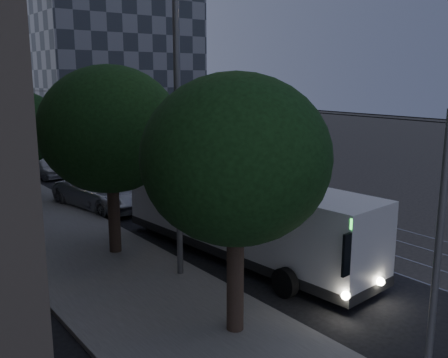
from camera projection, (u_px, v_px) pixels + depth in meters
ground at (277, 234)px, 21.09m from camera, size 120.00×120.00×0.00m
tram_rails at (121, 163)px, 38.15m from camera, size 4.52×90.00×0.02m
overhead_wires at (16, 123)px, 33.02m from camera, size 2.23×90.00×6.00m
building_distant_right at (109, 37)px, 72.18m from camera, size 22.00×18.00×24.00m
trolleybus at (238, 214)px, 18.33m from camera, size 3.30×11.48×5.63m
pickup_silver at (102, 192)px, 25.15m from camera, size 3.74×6.19×1.61m
car_white_a at (45, 167)px, 32.83m from camera, size 2.14×4.14×1.35m
car_white_b at (46, 158)px, 36.10m from camera, size 3.51×5.21×1.40m
car_white_d at (3, 145)px, 42.91m from camera, size 2.69×4.63×1.48m
tree_0 at (236, 160)px, 12.02m from camera, size 4.64×4.64×6.70m
tree_1 at (110, 130)px, 17.73m from camera, size 5.05×5.05×6.98m
tree_2 at (19, 128)px, 26.14m from camera, size 4.35×4.35×5.85m
streetlamp_near at (188, 93)px, 15.61m from camera, size 2.43×0.44×10.06m
streetlamp_far at (3, 82)px, 35.07m from camera, size 2.46×0.44×10.19m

